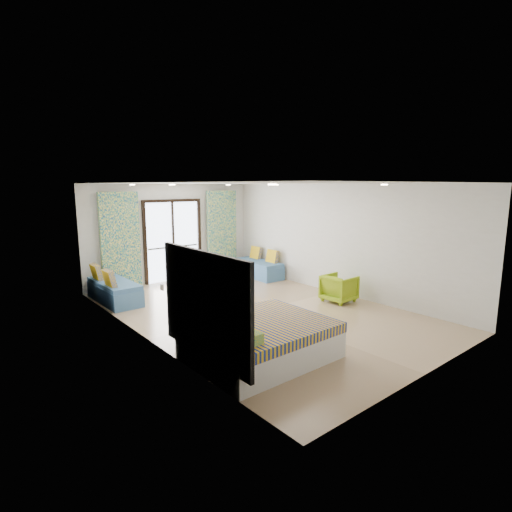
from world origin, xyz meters
TOP-DOWN VIEW (x-y plane):
  - floor at (0.00, 0.00)m, footprint 5.00×7.50m
  - ceiling at (0.00, 0.00)m, footprint 5.00×7.50m
  - wall_back at (0.00, 3.75)m, footprint 5.00×0.01m
  - wall_front at (0.00, -3.75)m, footprint 5.00×0.01m
  - wall_left at (-2.50, 0.00)m, footprint 0.01×7.50m
  - wall_right at (2.50, 0.00)m, footprint 0.01×7.50m
  - balcony_door at (0.00, 3.72)m, footprint 1.76×0.08m
  - balcony_rail at (0.00, 3.73)m, footprint 1.52×0.03m
  - curtain_left at (-1.55, 3.57)m, footprint 1.00×0.10m
  - curtain_right at (1.55, 3.57)m, footprint 1.00×0.10m
  - downlight_a at (-1.40, -2.00)m, footprint 0.12×0.12m
  - downlight_b at (1.40, -2.00)m, footprint 0.12×0.12m
  - downlight_c at (-1.40, 1.00)m, footprint 0.12×0.12m
  - downlight_d at (1.40, 1.00)m, footprint 0.12×0.12m
  - downlight_e at (-1.40, 3.00)m, footprint 0.12×0.12m
  - downlight_f at (1.40, 3.00)m, footprint 0.12×0.12m
  - headboard at (-2.46, -1.81)m, footprint 0.06×2.10m
  - switch_plate at (-2.47, -0.56)m, footprint 0.02×0.10m
  - bed at (-1.48, -1.81)m, footprint 2.08×1.70m
  - daybed_left at (-2.12, 2.66)m, footprint 0.70×1.75m
  - daybed_right at (2.12, 2.54)m, footprint 0.72×1.71m
  - coffee_table at (0.35, 1.81)m, footprint 0.77×0.77m
  - vase at (0.34, 1.82)m, footprint 0.16×0.17m
  - armchair at (1.93, -0.62)m, footprint 0.65×0.69m

SIDE VIEW (x-z plane):
  - floor at x=0.00m, z-range -0.01..0.01m
  - daybed_right at x=2.12m, z-range -0.16..0.67m
  - daybed_left at x=-2.12m, z-range -0.16..0.70m
  - bed at x=-1.48m, z-range -0.06..0.66m
  - armchair at x=1.93m, z-range 0.00..0.69m
  - coffee_table at x=0.35m, z-range 0.01..0.68m
  - vase at x=0.34m, z-range 0.39..0.55m
  - balcony_rail at x=0.00m, z-range 0.93..0.97m
  - headboard at x=-2.46m, z-range 0.30..1.80m
  - switch_plate at x=-2.47m, z-range 1.00..1.10m
  - curtain_left at x=-1.55m, z-range 0.00..2.50m
  - curtain_right at x=1.55m, z-range 0.00..2.50m
  - balcony_door at x=0.00m, z-range 0.12..2.40m
  - wall_back at x=0.00m, z-range 0.00..2.70m
  - wall_front at x=0.00m, z-range 0.00..2.70m
  - wall_left at x=-2.50m, z-range 0.00..2.70m
  - wall_right at x=2.50m, z-range 0.00..2.70m
  - downlight_a at x=-1.40m, z-range 2.66..2.68m
  - downlight_b at x=1.40m, z-range 2.66..2.68m
  - downlight_c at x=-1.40m, z-range 2.66..2.68m
  - downlight_d at x=1.40m, z-range 2.66..2.68m
  - downlight_e at x=-1.40m, z-range 2.66..2.68m
  - downlight_f at x=1.40m, z-range 2.66..2.68m
  - ceiling at x=0.00m, z-range 2.70..2.71m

